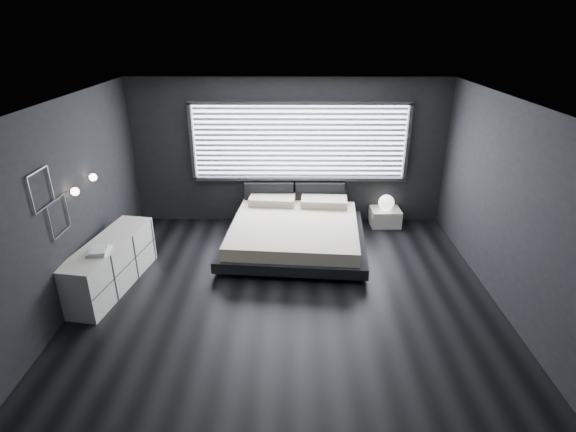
{
  "coord_description": "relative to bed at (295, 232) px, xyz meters",
  "views": [
    {
      "loc": [
        0.06,
        -5.62,
        3.73
      ],
      "look_at": [
        0.0,
        0.85,
        0.9
      ],
      "focal_mm": 28.0,
      "sensor_mm": 36.0,
      "label": 1
    }
  ],
  "objects": [
    {
      "name": "book_stack",
      "position": [
        -2.74,
        -1.66,
        0.49
      ],
      "size": [
        0.28,
        0.36,
        0.07
      ],
      "color": "white",
      "rests_on": "dresser"
    },
    {
      "name": "wall_art_lower",
      "position": [
        -3.09,
        -1.84,
        1.09
      ],
      "size": [
        0.01,
        0.48,
        0.48
      ],
      "color": "#47474C",
      "rests_on": "ground"
    },
    {
      "name": "orb_lamp",
      "position": [
        1.78,
        0.93,
        0.19
      ],
      "size": [
        0.3,
        0.3,
        0.3
      ],
      "primitive_type": "sphere",
      "color": "white",
      "rests_on": "nightstand"
    },
    {
      "name": "bed",
      "position": [
        0.0,
        0.0,
        0.0
      ],
      "size": [
        2.61,
        2.51,
        0.63
      ],
      "color": "black",
      "rests_on": "ground"
    },
    {
      "name": "sconce_far",
      "position": [
        -3.0,
        -0.89,
        1.31
      ],
      "size": [
        0.18,
        0.11,
        0.11
      ],
      "color": "silver",
      "rests_on": "ground"
    },
    {
      "name": "dresser",
      "position": [
        -2.76,
        -1.32,
        0.08
      ],
      "size": [
        0.82,
        1.94,
        0.75
      ],
      "color": "white",
      "rests_on": "ground"
    },
    {
      "name": "wall_art_upper",
      "position": [
        -3.09,
        -2.09,
        1.56
      ],
      "size": [
        0.01,
        0.48,
        0.48
      ],
      "color": "#47474C",
      "rests_on": "ground"
    },
    {
      "name": "room",
      "position": [
        -0.11,
        -1.54,
        1.11
      ],
      "size": [
        6.04,
        6.0,
        2.8
      ],
      "color": "black",
      "rests_on": "ground"
    },
    {
      "name": "headboard",
      "position": [
        -0.0,
        1.1,
        0.28
      ],
      "size": [
        1.96,
        0.16,
        0.52
      ],
      "color": "black",
      "rests_on": "ground"
    },
    {
      "name": "nightstand",
      "position": [
        1.79,
        0.96,
        -0.13
      ],
      "size": [
        0.58,
        0.49,
        0.33
      ],
      "primitive_type": "cube",
      "rotation": [
        0.0,
        0.0,
        0.03
      ],
      "color": "white",
      "rests_on": "ground"
    },
    {
      "name": "window",
      "position": [
        0.09,
        1.15,
        1.32
      ],
      "size": [
        4.14,
        0.09,
        1.52
      ],
      "color": "white",
      "rests_on": "ground"
    },
    {
      "name": "sconce_near",
      "position": [
        -3.0,
        -1.49,
        1.31
      ],
      "size": [
        0.18,
        0.11,
        0.11
      ],
      "color": "silver",
      "rests_on": "ground"
    }
  ]
}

